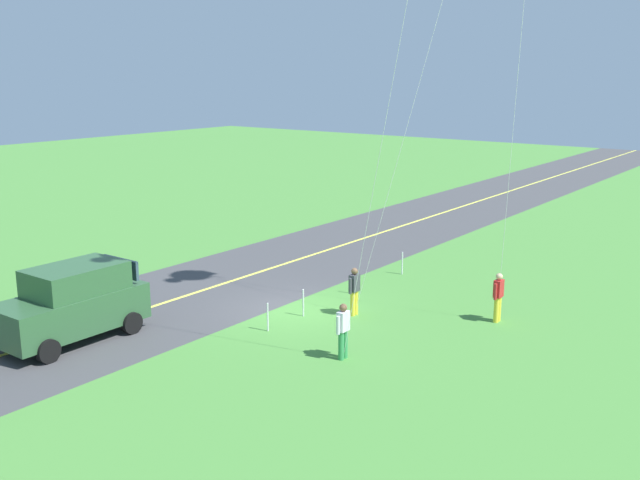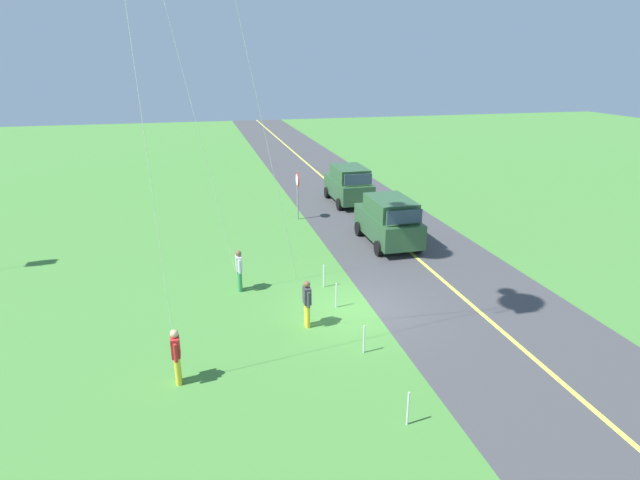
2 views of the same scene
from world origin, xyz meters
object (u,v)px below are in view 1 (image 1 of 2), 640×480
at_px(person_adult_near, 354,290).
at_px(car_suv_foreground, 73,303).
at_px(person_adult_companion, 498,296).
at_px(person_child_watcher, 343,329).

bearing_deg(person_adult_near, car_suv_foreground, -131.29).
bearing_deg(person_adult_companion, person_adult_near, 101.76).
xyz_separation_m(person_adult_near, person_child_watcher, (3.28, 1.85, 0.00)).
bearing_deg(person_adult_companion, person_child_watcher, 141.44).
height_order(car_suv_foreground, person_adult_companion, car_suv_foreground).
distance_m(person_adult_near, person_adult_companion, 4.58).
relative_size(person_adult_near, person_adult_companion, 1.00).
bearing_deg(person_adult_companion, car_suv_foreground, 116.81).
bearing_deg(car_suv_foreground, person_adult_near, 141.76).
xyz_separation_m(car_suv_foreground, person_adult_companion, (-9.05, 9.41, -0.29)).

